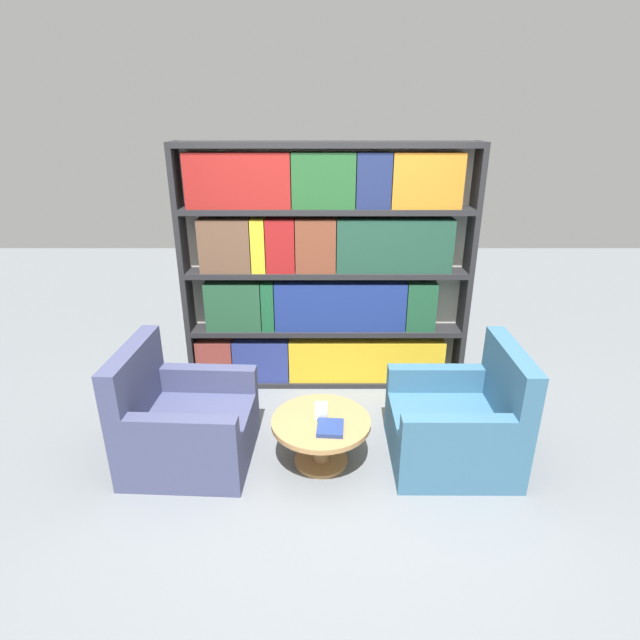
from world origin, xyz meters
The scene contains 7 objects.
ground_plane centered at (0.00, 0.00, 0.00)m, with size 14.00×14.00×0.00m, color slate.
bookshelf centered at (-0.02, 1.51, 1.15)m, with size 2.67×0.30×2.31m.
armchair_left centered at (-1.11, 0.28, 0.30)m, with size 0.96×0.90×0.95m.
armchair_right centered at (1.01, 0.28, 0.30)m, with size 0.92×0.86×0.95m.
coffee_table centered at (-0.05, 0.22, 0.28)m, with size 0.75×0.75×0.39m.
table_sign centered at (-0.05, 0.22, 0.46)m, with size 0.10×0.06×0.16m.
stray_book centered at (0.02, 0.09, 0.40)m, with size 0.21×0.23×0.03m.
Camera 1 is at (-0.06, -2.96, 2.51)m, focal length 28.00 mm.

